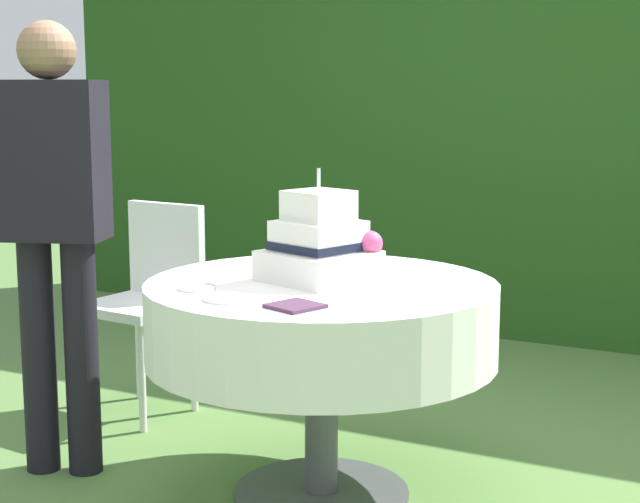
% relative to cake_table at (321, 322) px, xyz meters
% --- Properties ---
extents(ground_plane, '(20.00, 20.00, 0.00)m').
position_rel_cake_table_xyz_m(ground_plane, '(0.00, 0.00, -0.60)').
color(ground_plane, '#547A3D').
extents(foliage_hedge, '(6.03, 0.57, 2.32)m').
position_rel_cake_table_xyz_m(foliage_hedge, '(0.00, 2.65, 0.55)').
color(foliage_hedge, '#234C19').
rests_on(foliage_hedge, ground_plane).
extents(cake_table, '(1.17, 1.17, 0.74)m').
position_rel_cake_table_xyz_m(cake_table, '(0.00, 0.00, 0.00)').
color(cake_table, '#4C4C51').
rests_on(cake_table, ground_plane).
extents(wedding_cake, '(0.39, 0.39, 0.37)m').
position_rel_cake_table_xyz_m(wedding_cake, '(-0.02, 0.02, 0.25)').
color(wedding_cake, white).
rests_on(wedding_cake, cake_table).
extents(serving_plate_near, '(0.12, 0.12, 0.01)m').
position_rel_cake_table_xyz_m(serving_plate_near, '(-0.17, 0.29, 0.14)').
color(serving_plate_near, white).
rests_on(serving_plate_near, cake_table).
extents(serving_plate_far, '(0.12, 0.12, 0.01)m').
position_rel_cake_table_xyz_m(serving_plate_far, '(-0.30, -0.29, 0.14)').
color(serving_plate_far, white).
rests_on(serving_plate_far, cake_table).
extents(serving_plate_left, '(0.14, 0.14, 0.01)m').
position_rel_cake_table_xyz_m(serving_plate_left, '(-0.12, -0.38, 0.14)').
color(serving_plate_left, white).
rests_on(serving_plate_left, cake_table).
extents(napkin_stack, '(0.17, 0.17, 0.01)m').
position_rel_cake_table_xyz_m(napkin_stack, '(0.11, -0.38, 0.14)').
color(napkin_stack, '#4C2D47').
rests_on(napkin_stack, cake_table).
extents(garden_chair, '(0.44, 0.44, 0.89)m').
position_rel_cake_table_xyz_m(garden_chair, '(-1.07, 0.48, -0.06)').
color(garden_chair, white).
rests_on(garden_chair, ground_plane).
extents(standing_person, '(0.41, 0.31, 1.60)m').
position_rel_cake_table_xyz_m(standing_person, '(-0.93, -0.23, 0.32)').
color(standing_person, black).
rests_on(standing_person, ground_plane).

